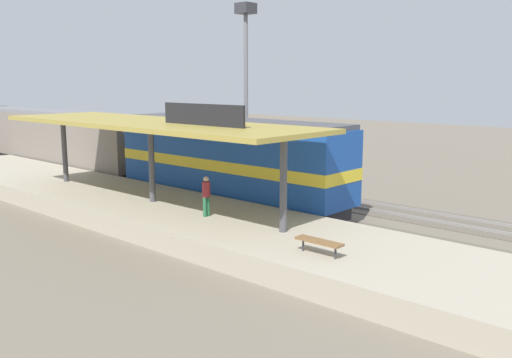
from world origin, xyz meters
The scene contains 10 objects.
ground_plane centered at (2.00, 0.00, 0.00)m, with size 120.00×120.00×0.00m, color #706656.
track_near centered at (0.00, 0.00, 0.03)m, with size 3.20×110.00×0.16m.
track_far centered at (4.60, 0.00, 0.03)m, with size 3.20×110.00×0.16m.
platform centered at (-4.60, 0.00, 0.45)m, with size 6.00×44.00×0.90m, color #A89E89.
station_canopy centered at (-4.60, -0.09, 4.53)m, with size 5.20×18.00×4.70m.
platform_bench centered at (-6.00, -10.68, 1.34)m, with size 0.44×1.70×0.50m.
locomotive centered at (0.00, -0.50, 2.41)m, with size 2.93×14.43×4.44m.
passenger_carriage_front centered at (0.00, 17.50, 2.31)m, with size 2.90×20.00×4.24m.
light_mast centered at (7.80, 5.56, 8.40)m, with size 1.10×1.10×11.70m.
person_waiting centered at (-4.88, -4.05, 1.85)m, with size 0.34×0.34×1.71m.
Camera 1 is at (-20.35, -20.90, 6.53)m, focal length 38.88 mm.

